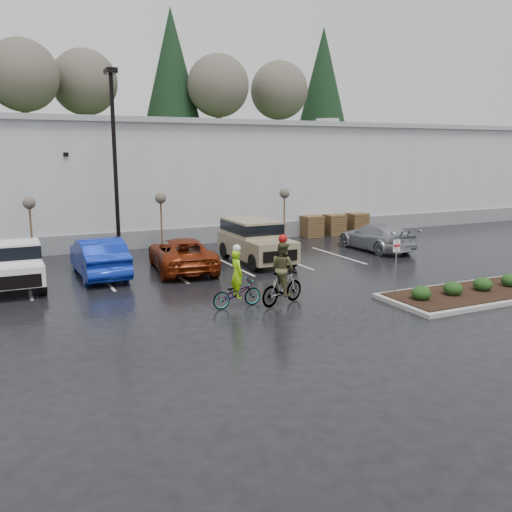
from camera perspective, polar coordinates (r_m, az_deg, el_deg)
name	(u,v)px	position (r m, az deg, el deg)	size (l,w,h in m)	color
ground	(310,311)	(18.68, 5.65, -5.77)	(120.00, 120.00, 0.00)	black
warehouse	(146,176)	(38.46, -11.49, 8.22)	(60.50, 15.50, 7.20)	#B9BBBE
wooded_ridge	(93,173)	(61.05, -16.78, 8.32)	(80.00, 25.00, 6.00)	#26421B
lamppost	(114,144)	(27.80, -14.71, 11.30)	(0.50, 1.00, 9.22)	black
sapling_west	(29,207)	(28.45, -22.76, 4.82)	(0.60, 0.60, 3.20)	#503420
sapling_mid	(161,201)	(29.46, -10.00, 5.69)	(0.60, 0.60, 3.20)	#503420
sapling_east	(284,196)	(32.27, 3.01, 6.29)	(0.60, 0.60, 3.20)	#503420
pallet_stack_a	(311,226)	(34.59, 5.85, 3.14)	(1.20, 1.20, 1.35)	#503420
pallet_stack_b	(334,225)	(35.49, 8.20, 3.29)	(1.20, 1.20, 1.35)	#503420
pallet_stack_c	(357,223)	(36.51, 10.56, 3.43)	(1.20, 1.20, 1.35)	#503420
curb_island	(482,293)	(22.30, 22.69, -3.61)	(8.00, 3.00, 0.15)	gray
mulch_bed	(482,291)	(22.28, 22.71, -3.37)	(7.60, 2.60, 0.04)	black
shrub_a	(421,293)	(20.13, 17.00, -3.75)	(0.70, 0.70, 0.52)	black
shrub_b	(453,289)	(21.15, 20.02, -3.24)	(0.70, 0.70, 0.52)	black
shrub_c	(483,284)	(22.22, 22.75, -2.77)	(0.70, 0.70, 0.52)	black
shrub_d	(511,280)	(23.34, 25.22, -2.33)	(0.70, 0.70, 0.52)	black
fire_lane_sign	(396,260)	(20.66, 14.52, -0.42)	(0.30, 0.05, 2.20)	gray
pickup_white	(14,263)	(23.70, -24.14, -0.65)	(2.10, 5.20, 1.96)	white
car_blue	(99,257)	(24.48, -16.23, -0.07)	(1.81, 5.19, 1.71)	#0E259C
car_red	(182,254)	(24.89, -7.82, 0.21)	(2.50, 5.42, 1.51)	maroon
suv_tan	(256,242)	(26.36, 0.02, 1.52)	(2.20, 5.10, 2.06)	gray
car_far_silver	(376,237)	(30.44, 12.52, 1.98)	(2.07, 5.08, 1.48)	#A2A5A9
cyclist_hivis	(237,288)	(18.87, -2.02, -3.36)	(1.87, 0.75, 2.22)	#3F3F44
cyclist_olive	(282,279)	(19.18, 2.80, -2.47)	(2.02, 1.17, 2.52)	#3F3F44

